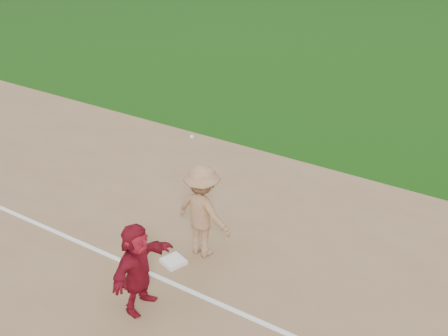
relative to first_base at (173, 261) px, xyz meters
The scene contains 5 objects.
ground 0.31m from the first_base, 92.74° to the left, with size 160.00×160.00×0.00m, color #17450D.
foul_line 0.50m from the first_base, 91.70° to the right, with size 60.00×0.10×0.01m, color white.
first_base is the anchor object (origin of this frame).
base_runner 1.52m from the first_base, 78.07° to the right, with size 1.53×0.49×1.65m, color maroon.
first_base_play 1.13m from the first_base, 65.70° to the left, with size 1.28×0.81×2.49m.
Camera 1 is at (5.60, -7.11, 6.60)m, focal length 45.00 mm.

